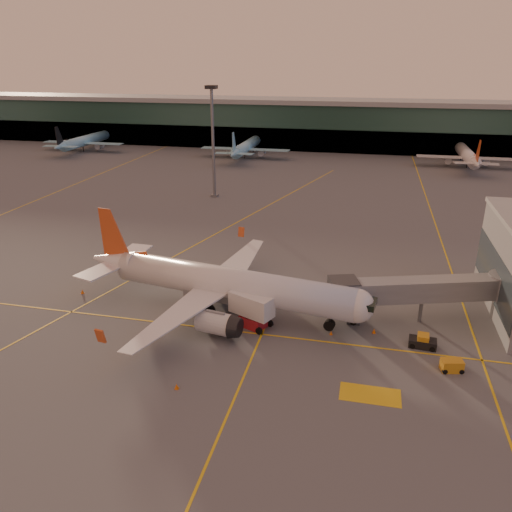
% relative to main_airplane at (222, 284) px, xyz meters
% --- Properties ---
extents(ground, '(600.00, 600.00, 0.00)m').
position_rel_main_airplane_xyz_m(ground, '(1.34, -9.81, -3.94)').
color(ground, '#4C4F54').
rests_on(ground, ground).
extents(taxi_markings, '(100.12, 173.00, 0.01)m').
position_rel_main_airplane_xyz_m(taxi_markings, '(-5.98, 34.68, -3.93)').
color(taxi_markings, gold).
rests_on(taxi_markings, ground).
extents(terminal, '(400.00, 20.00, 17.60)m').
position_rel_main_airplane_xyz_m(terminal, '(1.34, 131.98, 4.82)').
color(terminal, '#19382D').
rests_on(terminal, ground).
extents(mast_west_near, '(2.40, 2.40, 25.60)m').
position_rel_main_airplane_xyz_m(mast_west_near, '(-18.66, 56.19, 10.92)').
color(mast_west_near, slate).
rests_on(mast_west_near, ground).
extents(distant_aircraft_row, '(290.00, 34.00, 13.00)m').
position_rel_main_airplane_xyz_m(distant_aircraft_row, '(-19.66, 108.19, -3.94)').
color(distant_aircraft_row, '#83C4DC').
rests_on(distant_aircraft_row, ground).
extents(main_airplane, '(40.04, 36.29, 12.12)m').
position_rel_main_airplane_xyz_m(main_airplane, '(0.00, 0.00, 0.00)').
color(main_airplane, silver).
rests_on(main_airplane, ground).
extents(jet_bridge, '(24.15, 10.31, 5.96)m').
position_rel_main_airplane_xyz_m(jet_bridge, '(26.51, 3.42, 0.20)').
color(jet_bridge, slate).
rests_on(jet_bridge, ground).
extents(catering_truck, '(6.03, 4.45, 4.30)m').
position_rel_main_airplane_xyz_m(catering_truck, '(4.69, -3.01, -1.49)').
color(catering_truck, '#AD1822').
rests_on(catering_truck, ground).
extents(gpu_cart, '(2.50, 1.81, 1.32)m').
position_rel_main_airplane_xyz_m(gpu_cart, '(27.72, -7.70, -3.29)').
color(gpu_cart, '#C18218').
rests_on(gpu_cart, ground).
extents(pushback_tug, '(3.22, 1.93, 1.59)m').
position_rel_main_airplane_xyz_m(pushback_tug, '(25.06, -3.41, -3.29)').
color(pushback_tug, black).
rests_on(pushback_tug, ground).
extents(cone_nose, '(0.47, 0.47, 0.59)m').
position_rel_main_airplane_xyz_m(cone_nose, '(19.58, -1.44, -3.65)').
color(cone_nose, '#DD5E0B').
rests_on(cone_nose, ground).
extents(cone_tail, '(0.47, 0.47, 0.60)m').
position_rel_main_airplane_xyz_m(cone_tail, '(-20.96, 0.56, -3.65)').
color(cone_tail, '#DD5E0B').
rests_on(cone_tail, ground).
extents(cone_wing_right, '(0.47, 0.47, 0.59)m').
position_rel_main_airplane_xyz_m(cone_wing_right, '(0.23, -17.21, -3.65)').
color(cone_wing_right, '#DD5E0B').
rests_on(cone_wing_right, ground).
extents(cone_wing_left, '(0.46, 0.46, 0.59)m').
position_rel_main_airplane_xyz_m(cone_wing_left, '(-1.39, 16.74, -3.65)').
color(cone_wing_left, '#DD5E0B').
rests_on(cone_wing_left, ground).
extents(cone_fwd, '(0.38, 0.38, 0.48)m').
position_rel_main_airplane_xyz_m(cone_fwd, '(14.53, -2.99, -3.71)').
color(cone_fwd, '#DD5E0B').
rests_on(cone_fwd, ground).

